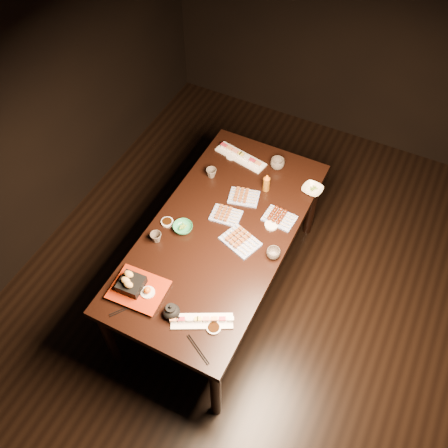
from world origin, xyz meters
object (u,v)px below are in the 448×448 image
(dining_table, at_px, (221,262))
(yakitori_plate_left, at_px, (244,195))
(sushi_platter_far, at_px, (241,155))
(condiment_bottle, at_px, (267,182))
(yakitori_plate_center, at_px, (226,214))
(yakitori_plate_right, at_px, (240,239))
(teacup_near_left, at_px, (156,237))
(edamame_bowl_cream, at_px, (312,190))
(teacup_far_right, at_px, (277,164))
(teacup_far_left, at_px, (211,173))
(tempura_tray, at_px, (138,286))
(edamame_bowl_green, at_px, (183,228))
(teacup_mid_right, at_px, (273,253))
(teapot, at_px, (171,311))
(sushi_platter_near, at_px, (202,320))

(dining_table, distance_m, yakitori_plate_left, 0.52)
(sushi_platter_far, distance_m, condiment_bottle, 0.36)
(dining_table, xyz_separation_m, yakitori_plate_center, (-0.02, 0.13, 0.40))
(yakitori_plate_right, xyz_separation_m, teacup_near_left, (-0.49, -0.23, 0.00))
(yakitori_plate_right, bearing_deg, sushi_platter_far, 134.78)
(edamame_bowl_cream, bearing_deg, teacup_far_right, 161.69)
(teacup_far_left, bearing_deg, dining_table, -55.49)
(sushi_platter_far, height_order, tempura_tray, tempura_tray)
(dining_table, xyz_separation_m, yakitori_plate_left, (0.01, 0.33, 0.40))
(tempura_tray, bearing_deg, teacup_near_left, 101.95)
(edamame_bowl_green, bearing_deg, teacup_far_right, 67.49)
(tempura_tray, relative_size, teacup_near_left, 4.41)
(tempura_tray, relative_size, teacup_mid_right, 3.69)
(edamame_bowl_cream, distance_m, teacup_far_left, 0.73)
(tempura_tray, height_order, teapot, tempura_tray)
(dining_table, distance_m, teacup_far_right, 0.83)
(teacup_far_left, distance_m, teacup_far_right, 0.49)
(dining_table, distance_m, tempura_tray, 0.80)
(sushi_platter_far, height_order, teacup_near_left, teacup_near_left)
(edamame_bowl_cream, height_order, condiment_bottle, condiment_bottle)
(edamame_bowl_cream, xyz_separation_m, teacup_far_right, (-0.31, 0.10, 0.02))
(sushi_platter_far, xyz_separation_m, teacup_far_left, (-0.11, -0.27, 0.01))
(edamame_bowl_cream, bearing_deg, sushi_platter_near, -99.79)
(tempura_tray, height_order, teacup_near_left, tempura_tray)
(yakitori_plate_right, bearing_deg, teacup_near_left, -135.32)
(teapot, bearing_deg, tempura_tray, -171.83)
(teacup_far_right, bearing_deg, teapot, -93.41)
(edamame_bowl_green, height_order, teacup_far_left, teacup_far_left)
(yakitori_plate_left, distance_m, condiment_bottle, 0.18)
(yakitori_plate_center, relative_size, teacup_mid_right, 2.28)
(yakitori_plate_left, relative_size, tempura_tray, 0.63)
(teacup_far_right, bearing_deg, teacup_mid_right, -68.92)
(teacup_near_left, height_order, teacup_far_right, teacup_far_right)
(edamame_bowl_cream, xyz_separation_m, tempura_tray, (-0.65, -1.23, 0.04))
(yakitori_plate_center, bearing_deg, teacup_mid_right, -27.91)
(tempura_tray, bearing_deg, yakitori_plate_center, 71.00)
(edamame_bowl_cream, bearing_deg, teacup_mid_right, -92.43)
(teacup_near_left, distance_m, condiment_bottle, 0.86)
(teacup_near_left, relative_size, teacup_far_right, 0.72)
(sushi_platter_near, distance_m, yakitori_plate_right, 0.62)
(sushi_platter_near, distance_m, tempura_tray, 0.44)
(yakitori_plate_right, relative_size, edamame_bowl_green, 1.80)
(dining_table, distance_m, teacup_mid_right, 0.57)
(sushi_platter_near, distance_m, teapot, 0.19)
(condiment_bottle, bearing_deg, dining_table, -104.02)
(yakitori_plate_right, height_order, teacup_near_left, teacup_near_left)
(edamame_bowl_cream, bearing_deg, yakitori_plate_right, -112.65)
(condiment_bottle, bearing_deg, teapot, -94.77)
(sushi_platter_far, distance_m, yakitori_plate_left, 0.40)
(sushi_platter_far, bearing_deg, yakitori_plate_left, 129.88)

